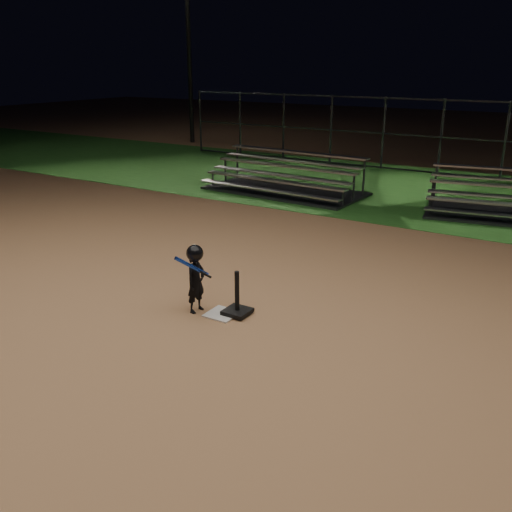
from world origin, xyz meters
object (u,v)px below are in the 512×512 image
Objects in this scene: home_plate at (222,314)px; child_batter at (196,277)px; bleacher_left at (284,185)px; batting_tee at (237,306)px; light_pole_left at (187,30)px.

home_plate is 0.42× the size of child_batter.
bleacher_left is at bearing 112.01° from home_plate.
home_plate is 0.70m from child_batter.
home_plate is at bearing -147.93° from batting_tee.
batting_tee is 0.14× the size of bleacher_left.
light_pole_left is at bearing 42.45° from child_batter.
batting_tee is at bearing 32.07° from home_plate.
home_plate is 0.10× the size of bleacher_left.
light_pole_left reaches higher than batting_tee.
bleacher_left reaches higher than batting_tee.
light_pole_left is at bearing 129.45° from batting_tee.
bleacher_left is (-2.75, 7.92, -0.34)m from child_batter.
home_plate is 0.05× the size of light_pole_left.
home_plate is 19.79m from light_pole_left.
home_plate is at bearing -51.23° from light_pole_left.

